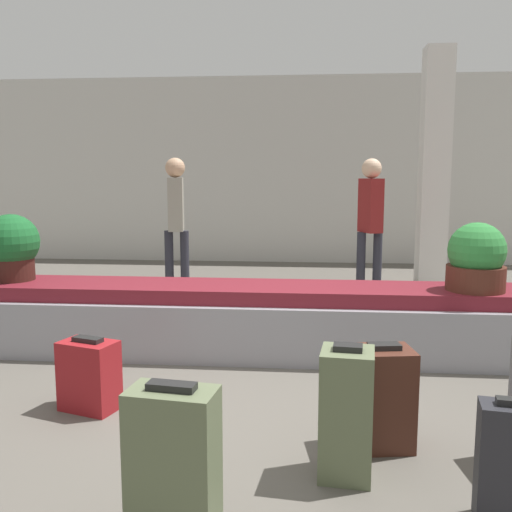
{
  "coord_description": "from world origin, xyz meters",
  "views": [
    {
      "loc": [
        0.43,
        -3.5,
        1.52
      ],
      "look_at": [
        0.0,
        1.25,
        0.84
      ],
      "focal_mm": 40.0,
      "sensor_mm": 36.0,
      "label": 1
    }
  ],
  "objects_px": {
    "suitcase_1": "(173,463)",
    "suitcase_3": "(89,375)",
    "potted_plant_1": "(11,247)",
    "suitcase_5": "(512,465)",
    "traveler_1": "(370,215)",
    "suitcase_0": "(383,397)",
    "potted_plant_0": "(476,259)",
    "suitcase_4": "(346,413)",
    "traveler_0": "(176,214)",
    "pillar": "(434,169)"
  },
  "relations": [
    {
      "from": "suitcase_1",
      "to": "suitcase_3",
      "type": "xyz_separation_m",
      "value": [
        -0.86,
        1.25,
        -0.1
      ]
    },
    {
      "from": "potted_plant_1",
      "to": "suitcase_5",
      "type": "bearing_deg",
      "value": -34.22
    },
    {
      "from": "suitcase_1",
      "to": "suitcase_3",
      "type": "bearing_deg",
      "value": 132.15
    },
    {
      "from": "suitcase_3",
      "to": "potted_plant_1",
      "type": "distance_m",
      "value": 1.92
    },
    {
      "from": "potted_plant_1",
      "to": "traveler_1",
      "type": "relative_size",
      "value": 0.34
    },
    {
      "from": "suitcase_0",
      "to": "potted_plant_0",
      "type": "relative_size",
      "value": 1.08
    },
    {
      "from": "potted_plant_0",
      "to": "suitcase_1",
      "type": "bearing_deg",
      "value": -127.53
    },
    {
      "from": "suitcase_4",
      "to": "suitcase_5",
      "type": "distance_m",
      "value": 0.78
    },
    {
      "from": "suitcase_1",
      "to": "traveler_0",
      "type": "bearing_deg",
      "value": 110.51
    },
    {
      "from": "suitcase_4",
      "to": "potted_plant_1",
      "type": "height_order",
      "value": "potted_plant_1"
    },
    {
      "from": "suitcase_4",
      "to": "pillar",
      "type": "bearing_deg",
      "value": 80.39
    },
    {
      "from": "suitcase_3",
      "to": "traveler_0",
      "type": "relative_size",
      "value": 0.28
    },
    {
      "from": "pillar",
      "to": "suitcase_3",
      "type": "relative_size",
      "value": 6.56
    },
    {
      "from": "suitcase_1",
      "to": "potted_plant_0",
      "type": "distance_m",
      "value": 3.18
    },
    {
      "from": "suitcase_4",
      "to": "potted_plant_1",
      "type": "bearing_deg",
      "value": 150.6
    },
    {
      "from": "pillar",
      "to": "traveler_0",
      "type": "xyz_separation_m",
      "value": [
        -3.33,
        -0.99,
        -0.56
      ]
    },
    {
      "from": "suitcase_3",
      "to": "suitcase_5",
      "type": "height_order",
      "value": "suitcase_5"
    },
    {
      "from": "suitcase_0",
      "to": "suitcase_3",
      "type": "xyz_separation_m",
      "value": [
        -1.84,
        0.35,
        -0.06
      ]
    },
    {
      "from": "suitcase_0",
      "to": "suitcase_1",
      "type": "height_order",
      "value": "suitcase_1"
    },
    {
      "from": "potted_plant_0",
      "to": "traveler_0",
      "type": "height_order",
      "value": "traveler_0"
    },
    {
      "from": "suitcase_3",
      "to": "suitcase_5",
      "type": "bearing_deg",
      "value": -6.58
    },
    {
      "from": "suitcase_4",
      "to": "traveler_0",
      "type": "relative_size",
      "value": 0.4
    },
    {
      "from": "traveler_0",
      "to": "potted_plant_1",
      "type": "bearing_deg",
      "value": -33.29
    },
    {
      "from": "suitcase_0",
      "to": "suitcase_5",
      "type": "relative_size",
      "value": 1.03
    },
    {
      "from": "potted_plant_0",
      "to": "suitcase_5",
      "type": "bearing_deg",
      "value": -101.58
    },
    {
      "from": "suitcase_4",
      "to": "potted_plant_0",
      "type": "height_order",
      "value": "potted_plant_0"
    },
    {
      "from": "suitcase_1",
      "to": "potted_plant_0",
      "type": "height_order",
      "value": "potted_plant_0"
    },
    {
      "from": "suitcase_0",
      "to": "potted_plant_0",
      "type": "height_order",
      "value": "potted_plant_0"
    },
    {
      "from": "suitcase_3",
      "to": "traveler_1",
      "type": "xyz_separation_m",
      "value": [
        2.17,
        3.61,
        0.8
      ]
    },
    {
      "from": "suitcase_0",
      "to": "traveler_0",
      "type": "height_order",
      "value": "traveler_0"
    },
    {
      "from": "traveler_1",
      "to": "potted_plant_0",
      "type": "bearing_deg",
      "value": -9.89
    },
    {
      "from": "pillar",
      "to": "traveler_0",
      "type": "bearing_deg",
      "value": -163.5
    },
    {
      "from": "suitcase_5",
      "to": "potted_plant_1",
      "type": "bearing_deg",
      "value": 155.06
    },
    {
      "from": "potted_plant_0",
      "to": "suitcase_0",
      "type": "bearing_deg",
      "value": -120.4
    },
    {
      "from": "suitcase_4",
      "to": "potted_plant_0",
      "type": "bearing_deg",
      "value": 65.43
    },
    {
      "from": "potted_plant_1",
      "to": "suitcase_3",
      "type": "bearing_deg",
      "value": -47.96
    },
    {
      "from": "suitcase_1",
      "to": "traveler_0",
      "type": "relative_size",
      "value": 0.39
    },
    {
      "from": "pillar",
      "to": "potted_plant_0",
      "type": "relative_size",
      "value": 5.77
    },
    {
      "from": "suitcase_3",
      "to": "potted_plant_0",
      "type": "height_order",
      "value": "potted_plant_0"
    },
    {
      "from": "suitcase_1",
      "to": "suitcase_3",
      "type": "height_order",
      "value": "suitcase_1"
    },
    {
      "from": "suitcase_0",
      "to": "suitcase_5",
      "type": "height_order",
      "value": "suitcase_0"
    },
    {
      "from": "pillar",
      "to": "traveler_0",
      "type": "height_order",
      "value": "pillar"
    },
    {
      "from": "suitcase_4",
      "to": "traveler_0",
      "type": "bearing_deg",
      "value": 119.91
    },
    {
      "from": "potted_plant_0",
      "to": "potted_plant_1",
      "type": "height_order",
      "value": "potted_plant_1"
    },
    {
      "from": "suitcase_3",
      "to": "potted_plant_1",
      "type": "xyz_separation_m",
      "value": [
        -1.21,
        1.34,
        0.66
      ]
    },
    {
      "from": "suitcase_5",
      "to": "traveler_1",
      "type": "xyz_separation_m",
      "value": [
        -0.13,
        4.66,
        0.76
      ]
    },
    {
      "from": "pillar",
      "to": "potted_plant_0",
      "type": "bearing_deg",
      "value": -95.82
    },
    {
      "from": "suitcase_0",
      "to": "suitcase_1",
      "type": "bearing_deg",
      "value": -146.38
    },
    {
      "from": "suitcase_4",
      "to": "suitcase_5",
      "type": "height_order",
      "value": "suitcase_4"
    },
    {
      "from": "potted_plant_1",
      "to": "traveler_0",
      "type": "xyz_separation_m",
      "value": [
        0.98,
        2.19,
        0.15
      ]
    }
  ]
}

